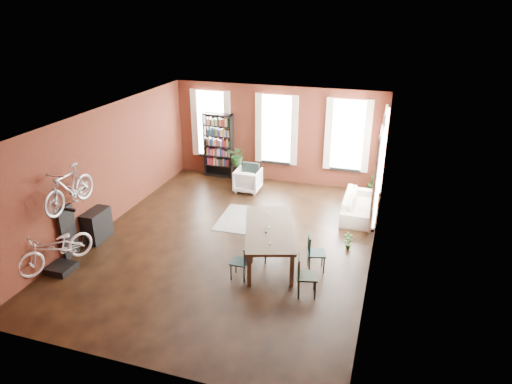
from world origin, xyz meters
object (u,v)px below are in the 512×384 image
at_px(dining_chair_d, 316,253).
at_px(white_armchair, 248,179).
at_px(console_table, 97,225).
at_px(dining_chair_b, 259,244).
at_px(dining_chair_c, 307,276).
at_px(dining_chair_a, 240,262).
at_px(bicycle_floor, 53,232).
at_px(cream_sofa, 359,201).
at_px(bookshelf, 219,145).
at_px(dining_table, 269,243).
at_px(plant_stand, 238,174).
at_px(bike_trainer, 61,268).

bearing_deg(dining_chair_d, white_armchair, 20.23).
bearing_deg(console_table, dining_chair_b, 3.68).
bearing_deg(dining_chair_b, dining_chair_c, 39.10).
xyz_separation_m(dining_chair_a, bicycle_floor, (-3.98, -1.03, 0.63)).
bearing_deg(cream_sofa, bookshelf, 71.05).
bearing_deg(console_table, bookshelf, 76.17).
relative_size(dining_chair_d, bicycle_floor, 0.49).
distance_m(dining_chair_b, white_armchair, 4.25).
xyz_separation_m(dining_table, bookshelf, (-3.18, 4.79, 0.69)).
xyz_separation_m(bookshelf, white_armchair, (1.38, -0.99, -0.70)).
bearing_deg(bicycle_floor, console_table, 115.92).
height_order(console_table, plant_stand, console_table).
xyz_separation_m(dining_chair_d, white_armchair, (-2.95, 3.93, -0.03)).
height_order(dining_chair_b, console_table, dining_chair_b).
distance_m(white_armchair, bike_trainer, 6.31).
bearing_deg(dining_chair_b, bookshelf, -163.35).
relative_size(dining_chair_c, bookshelf, 0.41).
xyz_separation_m(dining_chair_a, bike_trainer, (-3.96, -1.00, -0.33)).
xyz_separation_m(dining_chair_b, dining_chair_d, (1.36, 0.00, 0.01)).
bearing_deg(plant_stand, cream_sofa, -18.06).
xyz_separation_m(dining_chair_c, bicycle_floor, (-5.51, -0.86, 0.59)).
bearing_deg(dining_chair_b, dining_table, 110.44).
bearing_deg(cream_sofa, dining_chair_d, 169.18).
bearing_deg(dining_chair_a, cream_sofa, 152.35).
distance_m(dining_chair_b, bookshelf, 5.79).
height_order(dining_chair_a, dining_chair_b, dining_chair_b).
xyz_separation_m(dining_table, plant_stand, (-2.34, 4.43, -0.12)).
height_order(dining_chair_b, white_armchair, dining_chair_b).
bearing_deg(bookshelf, dining_table, -56.42).
xyz_separation_m(dining_chair_a, dining_chair_b, (0.19, 0.83, 0.01)).
xyz_separation_m(dining_table, white_armchair, (-1.80, 3.79, -0.01)).
height_order(dining_chair_d, plant_stand, dining_chair_d).
bearing_deg(plant_stand, dining_chair_c, -57.88).
relative_size(dining_chair_b, plant_stand, 1.44).
xyz_separation_m(console_table, bicycle_floor, (0.09, -1.58, 0.64)).
bearing_deg(dining_chair_d, dining_chair_a, 101.57).
bearing_deg(dining_table, bike_trainer, -173.42).
height_order(dining_table, dining_chair_d, dining_chair_d).
relative_size(bookshelf, console_table, 2.75).
relative_size(dining_chair_a, dining_chair_b, 0.96).
relative_size(dining_table, cream_sofa, 1.15).
xyz_separation_m(dining_table, bike_trainer, (-4.35, -1.96, -0.33)).
distance_m(console_table, bicycle_floor, 1.71).
bearing_deg(plant_stand, bicycle_floor, -107.46).
xyz_separation_m(dining_chair_b, cream_sofa, (1.97, 3.23, -0.01)).
xyz_separation_m(cream_sofa, console_table, (-6.23, -3.50, -0.01)).
relative_size(dining_table, console_table, 3.00).
distance_m(plant_stand, bicycle_floor, 6.78).
relative_size(dining_chair_a, plant_stand, 1.39).
bearing_deg(dining_chair_d, dining_chair_b, 73.42).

